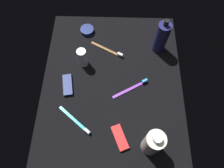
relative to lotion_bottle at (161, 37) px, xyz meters
The scene contains 10 objects.
ground_plane 32.68cm from the lotion_bottle, 45.49° to the right, with size 84.00×64.00×1.20cm, color black.
lotion_bottle is the anchor object (origin of this frame).
bodywash_bottle 48.38cm from the lotion_bottle, ahead, with size 6.93×6.93×17.77cm.
deodorant_stick 37.81cm from the lotion_bottle, 74.73° to the right, with size 4.27×4.27×10.19cm, color silver.
toothbrush_purple 27.13cm from the lotion_bottle, 30.36° to the right, with size 9.94×16.24×2.10cm.
toothbrush_brown 25.90cm from the lotion_bottle, 84.93° to the right, with size 9.54×16.44×2.10cm.
toothbrush_teal 54.10cm from the lotion_bottle, 43.59° to the right, with size 12.23×14.76×2.10cm.
snack_bar_navy 48.44cm from the lotion_bottle, 62.92° to the right, with size 10.40×4.00×1.50cm, color navy.
snack_bar_red 49.18cm from the lotion_bottle, 22.48° to the right, with size 10.40×4.00×1.50cm, color red.
cream_tin_left 38.22cm from the lotion_bottle, 104.89° to the right, with size 6.93×6.93×2.17cm, color navy.
Camera 1 is at (38.93, 1.10, 84.06)cm, focal length 32.52 mm.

